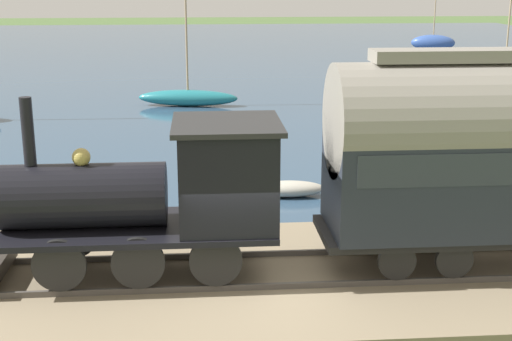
{
  "coord_description": "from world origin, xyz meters",
  "views": [
    {
      "loc": [
        -13.1,
        0.88,
        6.42
      ],
      "look_at": [
        2.9,
        -0.4,
        1.99
      ],
      "focal_mm": 50.0,
      "sensor_mm": 36.0,
      "label": 1
    }
  ],
  "objects_px": {
    "rowboat_far_out": "(439,161)",
    "sailboat_blue": "(433,42)",
    "sailboat_green": "(504,79)",
    "rowboat_mid_harbor": "(463,192)",
    "steam_locomotive": "(162,190)",
    "sailboat_teal": "(188,97)",
    "rowboat_near_shore": "(289,189)"
  },
  "relations": [
    {
      "from": "steam_locomotive",
      "to": "rowboat_far_out",
      "type": "height_order",
      "value": "steam_locomotive"
    },
    {
      "from": "sailboat_blue",
      "to": "rowboat_near_shore",
      "type": "height_order",
      "value": "sailboat_blue"
    },
    {
      "from": "sailboat_blue",
      "to": "sailboat_teal",
      "type": "bearing_deg",
      "value": 154.78
    },
    {
      "from": "sailboat_teal",
      "to": "rowboat_mid_harbor",
      "type": "height_order",
      "value": "sailboat_teal"
    },
    {
      "from": "sailboat_green",
      "to": "rowboat_near_shore",
      "type": "xyz_separation_m",
      "value": [
        -20.34,
        15.31,
        -0.24
      ]
    },
    {
      "from": "sailboat_teal",
      "to": "rowboat_far_out",
      "type": "distance_m",
      "value": 15.37
    },
    {
      "from": "sailboat_teal",
      "to": "sailboat_green",
      "type": "relative_size",
      "value": 1.29
    },
    {
      "from": "sailboat_green",
      "to": "rowboat_mid_harbor",
      "type": "xyz_separation_m",
      "value": [
        -20.95,
        10.19,
        -0.29
      ]
    },
    {
      "from": "rowboat_far_out",
      "to": "sailboat_blue",
      "type": "bearing_deg",
      "value": -40.04
    },
    {
      "from": "sailboat_blue",
      "to": "sailboat_green",
      "type": "relative_size",
      "value": 1.24
    },
    {
      "from": "sailboat_blue",
      "to": "rowboat_far_out",
      "type": "distance_m",
      "value": 40.11
    },
    {
      "from": "rowboat_near_shore",
      "to": "rowboat_mid_harbor",
      "type": "relative_size",
      "value": 0.86
    },
    {
      "from": "sailboat_teal",
      "to": "rowboat_far_out",
      "type": "height_order",
      "value": "sailboat_teal"
    },
    {
      "from": "sailboat_green",
      "to": "rowboat_mid_harbor",
      "type": "height_order",
      "value": "sailboat_green"
    },
    {
      "from": "sailboat_green",
      "to": "rowboat_mid_harbor",
      "type": "distance_m",
      "value": 23.3
    },
    {
      "from": "sailboat_blue",
      "to": "rowboat_far_out",
      "type": "relative_size",
      "value": 2.45
    },
    {
      "from": "rowboat_mid_harbor",
      "to": "rowboat_far_out",
      "type": "xyz_separation_m",
      "value": [
        3.49,
        -0.45,
        0.03
      ]
    },
    {
      "from": "sailboat_blue",
      "to": "rowboat_far_out",
      "type": "height_order",
      "value": "sailboat_blue"
    },
    {
      "from": "rowboat_far_out",
      "to": "rowboat_mid_harbor",
      "type": "bearing_deg",
      "value": 150.44
    },
    {
      "from": "rowboat_far_out",
      "to": "sailboat_green",
      "type": "bearing_deg",
      "value": -51.46
    },
    {
      "from": "rowboat_near_shore",
      "to": "rowboat_far_out",
      "type": "bearing_deg",
      "value": -60.16
    },
    {
      "from": "sailboat_green",
      "to": "sailboat_blue",
      "type": "bearing_deg",
      "value": -7.86
    },
    {
      "from": "sailboat_green",
      "to": "rowboat_far_out",
      "type": "xyz_separation_m",
      "value": [
        -17.46,
        9.74,
        -0.27
      ]
    },
    {
      "from": "sailboat_green",
      "to": "rowboat_far_out",
      "type": "height_order",
      "value": "sailboat_green"
    },
    {
      "from": "steam_locomotive",
      "to": "rowboat_mid_harbor",
      "type": "bearing_deg",
      "value": -55.03
    },
    {
      "from": "steam_locomotive",
      "to": "rowboat_far_out",
      "type": "xyz_separation_m",
      "value": [
        9.43,
        -8.94,
        -2.07
      ]
    },
    {
      "from": "steam_locomotive",
      "to": "sailboat_teal",
      "type": "distance_m",
      "value": 22.15
    },
    {
      "from": "rowboat_near_shore",
      "to": "rowboat_mid_harbor",
      "type": "xyz_separation_m",
      "value": [
        -0.61,
        -5.12,
        -0.05
      ]
    },
    {
      "from": "sailboat_teal",
      "to": "rowboat_near_shore",
      "type": "distance_m",
      "value": 15.84
    },
    {
      "from": "sailboat_teal",
      "to": "rowboat_near_shore",
      "type": "bearing_deg",
      "value": -158.89
    },
    {
      "from": "sailboat_blue",
      "to": "steam_locomotive",
      "type": "bearing_deg",
      "value": 170.19
    },
    {
      "from": "sailboat_green",
      "to": "rowboat_near_shore",
      "type": "relative_size",
      "value": 2.58
    }
  ]
}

